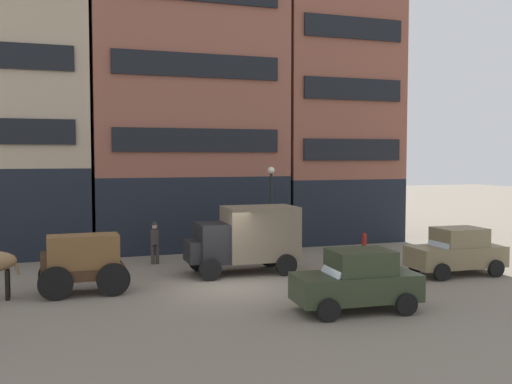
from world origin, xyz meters
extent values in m
plane|color=slate|center=(0.00, 0.00, 0.00)|extent=(120.00, 120.00, 0.00)
cube|color=black|center=(-8.11, 10.65, 2.03)|extent=(7.91, 6.43, 4.06)
cube|color=black|center=(0.70, 10.65, 1.81)|extent=(9.42, 6.43, 3.61)
cube|color=brown|center=(0.70, 10.65, 10.57)|extent=(9.42, 6.43, 13.90)
cube|color=black|center=(0.70, 7.37, 5.35)|extent=(7.91, 0.12, 1.10)
cube|color=black|center=(0.70, 7.37, 8.83)|extent=(7.91, 0.12, 1.10)
cube|color=black|center=(8.81, 10.65, 1.70)|extent=(6.51, 6.43, 3.39)
cube|color=brown|center=(8.81, 10.65, 9.57)|extent=(6.51, 6.43, 12.35)
cube|color=black|center=(8.81, 7.37, 4.94)|extent=(5.46, 0.12, 1.10)
cube|color=black|center=(8.81, 7.37, 8.03)|extent=(5.46, 0.12, 1.10)
cube|color=black|center=(8.81, 7.37, 11.11)|extent=(5.46, 0.12, 1.10)
cube|color=#3D2819|center=(-4.80, 0.65, 0.70)|extent=(2.72, 1.34, 0.36)
cube|color=brown|center=(-4.80, 0.65, 1.43)|extent=(2.31, 1.14, 1.10)
cube|color=#3D2819|center=(-5.95, 0.64, 1.18)|extent=(0.41, 1.05, 0.50)
cylinder|color=black|center=(-5.69, -0.07, 0.55)|extent=(1.10, 0.10, 1.10)
cylinder|color=black|center=(-5.71, 1.35, 0.55)|extent=(1.10, 0.10, 1.10)
cylinder|color=black|center=(-3.89, -0.04, 0.55)|extent=(1.10, 0.10, 1.10)
cylinder|color=black|center=(-3.91, 1.38, 0.55)|extent=(1.10, 0.10, 1.10)
cylinder|color=#937047|center=(-6.89, 0.67, 1.10)|extent=(0.27, 0.10, 0.65)
cylinder|color=black|center=(-7.15, 0.48, 0.47)|extent=(0.14, 0.14, 0.95)
cylinder|color=black|center=(-7.15, 0.84, 0.47)|extent=(0.14, 0.14, 0.95)
cube|color=black|center=(0.17, 2.21, 1.27)|extent=(1.42, 1.72, 1.50)
cube|color=black|center=(-0.53, 2.22, 0.97)|extent=(0.92, 1.46, 0.80)
cube|color=#756651|center=(1.97, 2.18, 1.57)|extent=(2.82, 1.94, 2.10)
cube|color=silver|center=(-0.28, 2.21, 1.52)|extent=(0.21, 1.36, 0.64)
cylinder|color=black|center=(-0.30, 1.26, 0.42)|extent=(0.84, 0.23, 0.84)
cylinder|color=black|center=(-0.27, 3.16, 0.42)|extent=(0.84, 0.23, 0.84)
cylinder|color=black|center=(2.70, 1.23, 0.42)|extent=(0.84, 0.23, 0.84)
cylinder|color=black|center=(2.73, 3.12, 0.42)|extent=(0.84, 0.23, 0.84)
cube|color=#2D3823|center=(2.75, -4.22, 0.73)|extent=(3.79, 1.83, 0.80)
cube|color=#2D3823|center=(2.90, -4.23, 1.48)|extent=(1.89, 1.55, 0.70)
cube|color=silver|center=(2.06, -4.18, 1.35)|extent=(0.42, 1.33, 0.56)
cylinder|color=black|center=(1.50, -4.98, 0.33)|extent=(0.67, 0.22, 0.66)
cylinder|color=black|center=(1.61, -3.31, 0.33)|extent=(0.67, 0.22, 0.66)
cylinder|color=black|center=(3.90, -5.13, 0.33)|extent=(0.67, 0.22, 0.66)
cylinder|color=black|center=(4.00, -3.46, 0.33)|extent=(0.67, 0.22, 0.66)
cube|color=#7A6B4C|center=(9.00, -0.71, 0.73)|extent=(3.73, 1.68, 0.80)
cube|color=#7A6B4C|center=(9.15, -0.72, 1.48)|extent=(1.83, 1.48, 0.70)
cube|color=silver|center=(8.30, -0.70, 1.35)|extent=(0.36, 1.32, 0.56)
cylinder|color=black|center=(7.78, -1.53, 0.33)|extent=(0.66, 0.19, 0.66)
cylinder|color=black|center=(7.82, 0.15, 0.33)|extent=(0.66, 0.19, 0.66)
cylinder|color=black|center=(10.18, -1.58, 0.33)|extent=(0.66, 0.19, 0.66)
cylinder|color=black|center=(10.22, 0.10, 0.33)|extent=(0.66, 0.19, 0.66)
cylinder|color=#38332D|center=(-1.80, 5.30, 0.42)|extent=(0.16, 0.16, 0.85)
cylinder|color=#38332D|center=(-1.60, 5.30, 0.42)|extent=(0.16, 0.16, 0.85)
cylinder|color=#38332D|center=(-1.70, 5.30, 1.16)|extent=(0.50, 0.50, 0.62)
sphere|color=tan|center=(-1.70, 5.30, 1.60)|extent=(0.22, 0.22, 0.22)
cylinder|color=#38332D|center=(-1.70, 5.30, 1.70)|extent=(0.28, 0.28, 0.02)
cylinder|color=#38332D|center=(-1.70, 5.30, 1.75)|extent=(0.18, 0.18, 0.09)
cylinder|color=black|center=(3.72, 5.67, 1.90)|extent=(0.12, 0.12, 3.80)
sphere|color=silver|center=(3.72, 5.67, 3.96)|extent=(0.32, 0.32, 0.32)
cylinder|color=maroon|center=(8.69, 5.87, 0.35)|extent=(0.24, 0.24, 0.70)
sphere|color=maroon|center=(8.69, 5.87, 0.72)|extent=(0.22, 0.22, 0.22)
camera|label=1|loc=(-5.51, -19.38, 4.59)|focal=40.81mm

